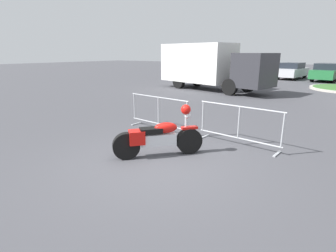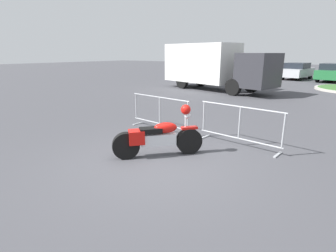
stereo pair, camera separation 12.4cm
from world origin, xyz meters
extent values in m
plane|color=#424247|center=(0.00, 0.00, 0.00)|extent=(120.00, 120.00, 0.00)
cylinder|color=black|center=(0.23, 0.95, 0.31)|extent=(0.55, 0.59, 0.63)
cylinder|color=black|center=(-0.79, -0.18, 0.31)|extent=(0.55, 0.59, 0.63)
cube|color=silver|center=(-0.28, 0.38, 0.41)|extent=(0.73, 0.77, 0.28)
ellipsoid|color=red|center=(-0.16, 0.52, 0.69)|extent=(0.56, 0.58, 0.26)
cube|color=black|center=(-0.40, 0.25, 0.65)|extent=(0.55, 0.56, 0.12)
cube|color=red|center=(-0.62, 0.00, 0.51)|extent=(0.47, 0.47, 0.31)
cube|color=red|center=(0.23, 0.95, 0.65)|extent=(0.37, 0.39, 0.06)
cylinder|color=silver|center=(0.17, 0.88, 0.78)|extent=(0.06, 0.06, 0.44)
sphere|color=silver|center=(0.20, 0.92, 0.95)|extent=(0.16, 0.16, 0.16)
sphere|color=red|center=(0.17, 0.88, 1.10)|extent=(0.24, 0.24, 0.24)
cylinder|color=#9EA0A5|center=(-1.58, 2.18, 1.05)|extent=(2.33, 0.31, 0.04)
cylinder|color=#9EA0A5|center=(-1.58, 2.18, 0.20)|extent=(2.33, 0.31, 0.04)
cylinder|color=#9EA0A5|center=(-2.69, 2.31, 0.62)|extent=(0.05, 0.05, 0.85)
cylinder|color=#9EA0A5|center=(-1.58, 2.18, 0.62)|extent=(0.05, 0.05, 0.85)
cylinder|color=#9EA0A5|center=(-0.47, 2.05, 0.62)|extent=(0.05, 0.05, 0.85)
cube|color=#9EA0A5|center=(-2.62, 2.30, 0.01)|extent=(0.11, 0.44, 0.03)
cube|color=#9EA0A5|center=(-0.54, 2.06, 0.01)|extent=(0.11, 0.44, 0.03)
cylinder|color=#9EA0A5|center=(1.02, 2.18, 1.05)|extent=(2.33, 0.31, 0.04)
cylinder|color=#9EA0A5|center=(1.02, 2.18, 0.20)|extent=(2.33, 0.31, 0.04)
cylinder|color=#9EA0A5|center=(-0.09, 2.31, 0.62)|extent=(0.05, 0.05, 0.85)
cylinder|color=#9EA0A5|center=(1.02, 2.18, 0.62)|extent=(0.05, 0.05, 0.85)
cylinder|color=#9EA0A5|center=(2.14, 2.05, 0.62)|extent=(0.05, 0.05, 0.85)
cube|color=#9EA0A5|center=(-0.02, 2.30, 0.01)|extent=(0.11, 0.44, 0.03)
cube|color=#9EA0A5|center=(2.07, 2.06, 0.01)|extent=(0.11, 0.44, 0.03)
cube|color=silver|center=(-5.38, 11.99, 1.73)|extent=(5.41, 3.43, 2.50)
cube|color=#2D2D33|center=(-1.21, 10.96, 1.43)|extent=(2.27, 2.55, 1.90)
cylinder|color=black|center=(-1.88, 12.12, 0.48)|extent=(1.00, 0.50, 0.96)
cylinder|color=black|center=(-2.34, 10.25, 0.48)|extent=(1.00, 0.50, 0.96)
cylinder|color=black|center=(-5.98, 13.13, 0.48)|extent=(1.00, 0.50, 0.96)
cylinder|color=black|center=(-6.44, 11.26, 0.48)|extent=(1.00, 0.50, 0.96)
cube|color=#284799|center=(-9.91, 22.53, 0.57)|extent=(2.20, 4.19, 0.65)
cube|color=#1E232B|center=(-9.93, 22.39, 1.12)|extent=(1.78, 2.24, 0.46)
cylinder|color=black|center=(-10.40, 23.90, 0.30)|extent=(0.29, 0.62, 0.59)
cylinder|color=black|center=(-9.05, 23.70, 0.30)|extent=(0.29, 0.62, 0.59)
cylinder|color=black|center=(-10.78, 21.37, 0.30)|extent=(0.29, 0.62, 0.59)
cylinder|color=black|center=(-9.42, 21.17, 0.30)|extent=(0.29, 0.62, 0.59)
cube|color=yellow|center=(-7.00, 22.79, 0.59)|extent=(2.30, 4.38, 0.68)
cube|color=#1E232B|center=(-7.02, 22.64, 1.18)|extent=(1.86, 2.35, 0.49)
cylinder|color=black|center=(-7.51, 24.21, 0.31)|extent=(0.30, 0.65, 0.62)
cylinder|color=black|center=(-6.10, 24.00, 0.31)|extent=(0.30, 0.65, 0.62)
cylinder|color=black|center=(-7.90, 21.57, 0.31)|extent=(0.30, 0.65, 0.62)
cylinder|color=black|center=(-6.49, 21.36, 0.31)|extent=(0.30, 0.65, 0.62)
cube|color=#B21E19|center=(-4.09, 22.34, 0.58)|extent=(2.27, 4.33, 0.67)
cube|color=#1E232B|center=(-4.11, 22.20, 1.16)|extent=(1.84, 2.32, 0.48)
cylinder|color=black|center=(-4.59, 23.75, 0.31)|extent=(0.30, 0.64, 0.61)
cylinder|color=black|center=(-3.20, 23.54, 0.31)|extent=(0.30, 0.64, 0.61)
cylinder|color=black|center=(-4.98, 21.14, 0.31)|extent=(0.30, 0.64, 0.61)
cylinder|color=black|center=(-3.59, 20.93, 0.31)|extent=(0.30, 0.64, 0.61)
cube|color=#B7BABF|center=(-1.18, 23.13, 0.63)|extent=(2.45, 4.67, 0.72)
cube|color=#1E232B|center=(-1.20, 22.97, 1.25)|extent=(1.98, 2.50, 0.52)
cylinder|color=black|center=(-1.72, 24.65, 0.33)|extent=(0.32, 0.69, 0.66)
cylinder|color=black|center=(-0.22, 24.42, 0.33)|extent=(0.32, 0.69, 0.66)
cylinder|color=black|center=(-2.14, 21.83, 0.33)|extent=(0.32, 0.69, 0.66)
cylinder|color=black|center=(-0.64, 21.61, 0.33)|extent=(0.32, 0.69, 0.66)
cube|color=#236B38|center=(1.73, 22.65, 0.64)|extent=(2.48, 4.73, 0.73)
cube|color=#1E232B|center=(1.71, 22.49, 1.27)|extent=(2.01, 2.53, 0.52)
cylinder|color=black|center=(1.18, 24.19, 0.34)|extent=(0.33, 0.70, 0.67)
cylinder|color=black|center=(0.76, 21.34, 0.34)|extent=(0.33, 0.70, 0.67)
cylinder|color=#262838|center=(-7.26, 16.51, 0.42)|extent=(0.29, 0.29, 0.85)
cylinder|color=#3F3F47|center=(-7.26, 16.51, 1.16)|extent=(0.42, 0.42, 0.62)
sphere|color=tan|center=(-7.26, 16.51, 1.58)|extent=(0.22, 0.22, 0.22)
camera|label=1|loc=(3.19, -4.36, 2.39)|focal=28.00mm
camera|label=2|loc=(3.29, -4.29, 2.39)|focal=28.00mm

